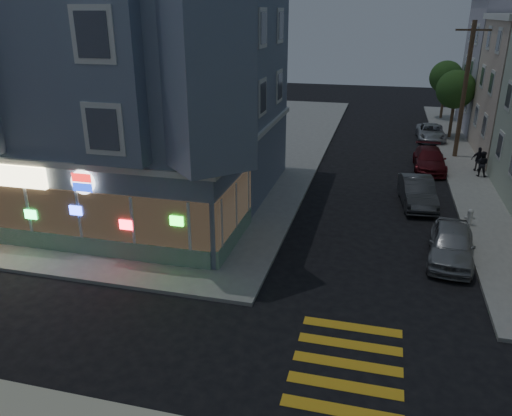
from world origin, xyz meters
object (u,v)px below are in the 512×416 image
at_px(traffic_signal, 200,175).
at_px(parked_car_d, 431,133).
at_px(street_tree_near, 456,90).
at_px(parked_car_a, 451,244).
at_px(parked_car_c, 429,160).
at_px(pedestrian_b, 479,159).
at_px(pedestrian_a, 482,164).
at_px(parked_car_b, 417,192).
at_px(utility_pole, 465,89).
at_px(fire_hydrant, 470,217).
at_px(street_tree_far, 446,77).

bearing_deg(traffic_signal, parked_car_d, 51.69).
bearing_deg(parked_car_d, street_tree_near, 32.08).
distance_m(parked_car_a, parked_car_c, 13.12).
bearing_deg(parked_car_d, pedestrian_b, -75.45).
relative_size(pedestrian_a, parked_car_d, 0.35).
bearing_deg(parked_car_b, pedestrian_a, 49.01).
distance_m(utility_pole, street_tree_near, 6.06).
relative_size(parked_car_b, parked_car_c, 0.94).
relative_size(utility_pole, pedestrian_a, 5.70).
relative_size(utility_pole, fire_hydrant, 11.12).
bearing_deg(street_tree_near, parked_car_a, -95.41).
distance_m(utility_pole, pedestrian_b, 5.23).
height_order(street_tree_near, parked_car_b, street_tree_near).
height_order(parked_car_a, parked_car_c, parked_car_a).
height_order(street_tree_near, pedestrian_b, street_tree_near).
bearing_deg(street_tree_near, parked_car_b, -101.21).
distance_m(parked_car_d, fire_hydrant, 17.77).
relative_size(pedestrian_b, parked_car_d, 0.34).
height_order(street_tree_far, parked_car_c, street_tree_far).
bearing_deg(pedestrian_a, pedestrian_b, -76.81).
bearing_deg(traffic_signal, parked_car_a, -0.11).
height_order(utility_pole, pedestrian_a, utility_pole).
relative_size(parked_car_a, parked_car_d, 0.96).
relative_size(parked_car_b, traffic_signal, 0.85).
bearing_deg(parked_car_a, utility_pole, 89.56).
bearing_deg(parked_car_a, parked_car_c, 96.38).
bearing_deg(parked_car_c, street_tree_far, 82.62).
height_order(utility_pole, street_tree_near, utility_pole).
bearing_deg(parked_car_d, parked_car_c, -95.34).
distance_m(street_tree_far, traffic_signal, 35.25).
xyz_separation_m(parked_car_c, fire_hydrant, (1.27, -9.34, -0.12)).
xyz_separation_m(street_tree_far, parked_car_d, (-1.54, -9.00, -3.30)).
distance_m(street_tree_near, parked_car_c, 10.20).
bearing_deg(parked_car_b, fire_hydrant, -53.42).
distance_m(street_tree_far, parked_car_b, 24.66).
relative_size(street_tree_near, parked_car_a, 1.21).
bearing_deg(parked_car_b, street_tree_far, 76.41).
bearing_deg(parked_car_d, parked_car_b, -97.34).
relative_size(pedestrian_a, pedestrian_b, 1.03).
height_order(utility_pole, parked_car_b, utility_pole).
height_order(traffic_signal, fire_hydrant, traffic_signal).
bearing_deg(street_tree_far, pedestrian_b, -87.36).
bearing_deg(traffic_signal, pedestrian_a, 33.96).
relative_size(pedestrian_a, fire_hydrant, 1.95).
bearing_deg(pedestrian_b, street_tree_far, -91.98).
distance_m(parked_car_c, traffic_signal, 18.80).
bearing_deg(parked_car_b, utility_pole, 67.56).
xyz_separation_m(street_tree_near, fire_hydrant, (-0.90, -18.76, -3.36)).
bearing_deg(parked_car_d, fire_hydrant, -88.99).
relative_size(parked_car_d, traffic_signal, 0.86).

